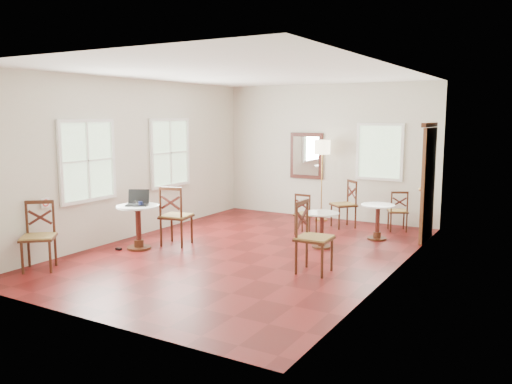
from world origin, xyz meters
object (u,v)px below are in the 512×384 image
chair_back_b (345,204)px  floor_lamp (322,153)px  chair_mid_a (305,214)px  chair_near_b (39,236)px  chair_back_a (398,211)px  cafe_table_near (138,222)px  cafe_table_back (378,218)px  power_adapter (119,249)px  laptop (138,201)px  mouse (142,204)px  water_glass (135,204)px  navy_mug (141,204)px  chair_mid_b (313,237)px  cafe_table_mid (322,226)px  chair_near_a (175,216)px

chair_back_b → floor_lamp: 1.31m
chair_mid_a → chair_near_b: bearing=60.3°
chair_near_b → chair_back_a: chair_near_b is taller
cafe_table_near → cafe_table_back: 4.40m
chair_near_b → power_adapter: size_ratio=10.45×
laptop → mouse: size_ratio=4.31×
water_glass → power_adapter: bearing=-164.8°
floor_lamp → laptop: bearing=-114.8°
navy_mug → mouse: bearing=93.3°
cafe_table_near → mouse: mouse is taller
chair_back_b → navy_mug: 4.28m
chair_mid_b → chair_back_b: chair_mid_b is taller
cafe_table_near → power_adapter: 0.58m
cafe_table_mid → chair_near_b: (-3.18, -3.37, 0.12)m
chair_mid_b → chair_back_a: chair_mid_b is taller
cafe_table_back → mouse: 4.33m
cafe_table_mid → power_adapter: size_ratio=6.37×
navy_mug → laptop: bearing=150.8°
floor_lamp → water_glass: 4.47m
laptop → chair_mid_a: bearing=19.4°
chair_mid_a → laptop: size_ratio=1.76×
chair_near_a → water_glass: bearing=54.8°
floor_lamp → cafe_table_mid: bearing=-66.7°
chair_back_a → chair_back_b: chair_back_b is taller
cafe_table_near → chair_back_b: 4.30m
chair_back_a → chair_back_b: size_ratio=0.84×
navy_mug → chair_near_b: bearing=-108.1°
cafe_table_near → floor_lamp: (1.76, 3.94, 1.03)m
chair_mid_a → chair_mid_b: (1.15, -2.22, 0.13)m
chair_mid_b → cafe_table_back: bearing=-6.8°
floor_lamp → laptop: size_ratio=3.83×
chair_back_b → floor_lamp: floor_lamp is taller
chair_back_a → mouse: size_ratio=7.65×
floor_lamp → chair_near_b: bearing=-111.5°
mouse → power_adapter: size_ratio=1.09×
power_adapter → mouse: bearing=38.3°
laptop → chair_near_b: bearing=-133.8°
cafe_table_near → cafe_table_mid: bearing=32.0°
cafe_table_near → chair_near_a: size_ratio=0.72×
floor_lamp → chair_back_a: bearing=-6.9°
chair_mid_a → mouse: (-1.96, -2.46, 0.39)m
chair_mid_b → water_glass: chair_mid_b is taller
chair_near_a → navy_mug: bearing=50.3°
chair_back_a → floor_lamp: 2.09m
chair_back_a → chair_mid_b: bearing=59.6°
cafe_table_mid → power_adapter: (-2.98, -1.94, -0.37)m
chair_near_b → mouse: size_ratio=9.60×
cafe_table_back → chair_near_a: chair_near_a is taller
chair_mid_a → chair_mid_b: chair_mid_b is taller
chair_mid_a → water_glass: bearing=54.6°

